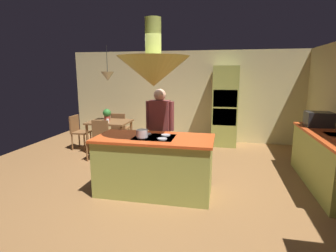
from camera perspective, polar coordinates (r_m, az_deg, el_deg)
The scene contains 16 objects.
ground at distance 4.73m, azimuth -2.23°, elevation -12.87°, with size 8.16×8.16×0.00m, color olive.
wall_back at distance 7.74m, azimuth 3.91°, elevation 6.34°, with size 6.80×0.10×2.55m, color beige.
kitchen_island at distance 4.37m, azimuth -2.92°, elevation -8.28°, with size 1.88×0.90×0.95m.
counter_run_right at distance 5.31m, azimuth 31.09°, elevation -6.32°, with size 0.73×2.23×0.93m.
oven_tower at distance 7.28m, azimuth 12.06°, elevation 4.12°, with size 0.66×0.62×2.12m.
dining_table at distance 6.80m, azimuth -12.36°, elevation 0.11°, with size 0.99×0.83×0.76m.
person_at_island at distance 4.94m, azimuth -1.73°, elevation -0.23°, with size 0.53×0.22×1.66m.
range_hood at distance 4.12m, azimuth -3.13°, elevation 11.98°, with size 1.10×1.10×1.00m.
pendant_light_over_table at distance 6.68m, azimuth -12.80°, elevation 10.37°, with size 0.32×0.32×0.82m.
chair_facing_island at distance 6.27m, azimuth -14.66°, elevation -2.29°, with size 0.40×0.40×0.87m.
chair_by_back_wall at distance 7.40m, azimuth -10.32°, elevation -0.07°, with size 0.40×0.40×0.87m.
chair_at_corner at distance 7.23m, azimuth -18.66°, elevation -0.75°, with size 0.40×0.40×0.87m.
potted_plant_on_table at distance 6.83m, azimuth -12.94°, elevation 2.50°, with size 0.20×0.20×0.30m.
cup_on_table at distance 6.57m, azimuth -12.81°, elevation 1.09°, with size 0.07×0.07×0.09m, color white.
microwave_on_counter at distance 5.79m, azimuth 29.56°, elevation 1.25°, with size 0.46×0.36×0.28m, color #232326.
cooking_pot_on_cooktop at distance 4.15m, azimuth -5.59°, elevation -1.61°, with size 0.18×0.18×0.12m, color #B2B2B7.
Camera 1 is at (1.06, -4.19, 1.93)m, focal length 28.47 mm.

